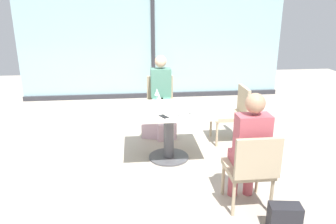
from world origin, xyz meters
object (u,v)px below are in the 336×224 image
(handbag_2, at_px, (152,129))
(wine_glass_3, at_px, (159,98))
(wine_glass_0, at_px, (192,105))
(wine_glass_5, at_px, (157,92))
(person_near_window, at_px, (161,89))
(wine_glass_1, at_px, (181,107))
(handbag_0, at_px, (166,131))
(chair_far_right, at_px, (234,111))
(person_front_right, at_px, (249,144))
(coffee_cup, at_px, (138,113))
(cell_phone_on_table, at_px, (164,116))
(chair_near_window, at_px, (161,99))
(handbag_1, at_px, (284,218))
(wine_glass_6, at_px, (184,105))
(chair_front_right, at_px, (252,167))
(dining_table_main, at_px, (169,122))
(wine_glass_4, at_px, (167,104))
(wine_glass_2, at_px, (208,103))

(handbag_2, bearing_deg, wine_glass_3, -66.98)
(wine_glass_0, xyz_separation_m, wine_glass_5, (-0.39, 0.67, 0.00))
(person_near_window, bearing_deg, wine_glass_1, -85.84)
(wine_glass_3, distance_m, handbag_0, 0.95)
(person_near_window, xyz_separation_m, wine_glass_5, (-0.13, -0.81, 0.16))
(chair_far_right, xyz_separation_m, wine_glass_5, (-1.20, -0.13, 0.37))
(handbag_2, bearing_deg, person_front_right, -47.86)
(chair_far_right, relative_size, coffee_cup, 9.67)
(wine_glass_5, height_order, coffee_cup, wine_glass_5)
(cell_phone_on_table, xyz_separation_m, handbag_2, (-0.09, 1.08, -0.59))
(person_front_right, xyz_separation_m, coffee_cup, (-1.12, 0.91, 0.08))
(chair_near_window, relative_size, handbag_1, 2.90)
(wine_glass_5, xyz_separation_m, handbag_1, (1.06, -2.06, -0.72))
(wine_glass_6, bearing_deg, handbag_1, -61.61)
(chair_front_right, height_order, wine_glass_6, wine_glass_6)
(wine_glass_3, bearing_deg, chair_near_window, 84.25)
(dining_table_main, distance_m, handbag_2, 0.88)
(wine_glass_0, height_order, wine_glass_6, same)
(chair_far_right, height_order, wine_glass_6, wine_glass_6)
(dining_table_main, relative_size, wine_glass_4, 6.10)
(person_front_right, distance_m, wine_glass_0, 1.01)
(wine_glass_5, height_order, wine_glass_6, same)
(chair_far_right, height_order, wine_glass_1, wine_glass_1)
(chair_far_right, relative_size, wine_glass_0, 4.70)
(chair_near_window, height_order, cell_phone_on_table, chair_near_window)
(wine_glass_2, bearing_deg, person_front_right, -77.52)
(wine_glass_1, bearing_deg, handbag_0, 94.48)
(chair_near_window, height_order, person_near_window, person_near_window)
(dining_table_main, xyz_separation_m, wine_glass_4, (-0.05, -0.21, 0.32))
(wine_glass_0, distance_m, wine_glass_1, 0.16)
(dining_table_main, bearing_deg, cell_phone_on_table, -107.37)
(chair_near_window, height_order, wine_glass_1, wine_glass_1)
(wine_glass_2, bearing_deg, handbag_0, 117.86)
(coffee_cup, bearing_deg, chair_far_right, 27.77)
(coffee_cup, relative_size, cell_phone_on_table, 0.62)
(chair_near_window, xyz_separation_m, person_front_right, (0.71, -2.47, 0.20))
(wine_glass_5, bearing_deg, chair_near_window, 81.92)
(wine_glass_5, relative_size, handbag_2, 0.62)
(chair_front_right, height_order, person_front_right, person_front_right)
(dining_table_main, xyz_separation_m, handbag_0, (0.03, 0.67, -0.40))
(coffee_cup, height_order, cell_phone_on_table, coffee_cup)
(wine_glass_1, bearing_deg, person_near_window, 94.16)
(chair_front_right, bearing_deg, person_near_window, 106.00)
(person_near_window, xyz_separation_m, wine_glass_6, (0.16, -1.45, 0.16))
(chair_near_window, distance_m, wine_glass_3, 1.28)
(chair_front_right, relative_size, wine_glass_5, 4.70)
(wine_glass_5, bearing_deg, wine_glass_3, -88.70)
(person_near_window, height_order, handbag_1, person_near_window)
(wine_glass_0, xyz_separation_m, wine_glass_4, (-0.31, 0.08, 0.00))
(dining_table_main, height_order, wine_glass_5, wine_glass_5)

